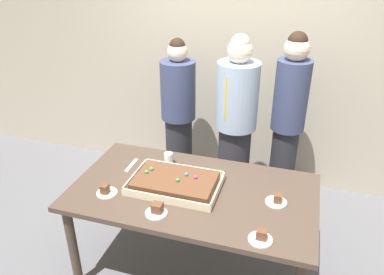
{
  "coord_description": "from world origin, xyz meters",
  "views": [
    {
      "loc": [
        0.67,
        -2.19,
        2.39
      ],
      "look_at": [
        -0.06,
        0.15,
        1.13
      ],
      "focal_mm": 35.39,
      "sensor_mm": 36.0,
      "label": 1
    }
  ],
  "objects_px": {
    "plated_slice_near_right": "(106,191)",
    "plated_slice_far_left": "(261,237)",
    "person_striped_tie_right": "(179,117)",
    "plated_slice_near_left": "(157,210)",
    "person_serving_front": "(235,128)",
    "person_green_shirt_behind": "(288,122)",
    "drink_cup_nearest": "(168,159)",
    "sheet_cake": "(175,182)",
    "plated_slice_far_right": "(277,200)",
    "cake_server_utensil": "(132,165)",
    "party_table": "(193,199)"
  },
  "relations": [
    {
      "from": "sheet_cake",
      "to": "person_serving_front",
      "type": "distance_m",
      "value": 0.91
    },
    {
      "from": "plated_slice_far_right",
      "to": "person_striped_tie_right",
      "type": "height_order",
      "value": "person_striped_tie_right"
    },
    {
      "from": "person_striped_tie_right",
      "to": "sheet_cake",
      "type": "bearing_deg",
      "value": -0.01
    },
    {
      "from": "sheet_cake",
      "to": "plated_slice_near_left",
      "type": "distance_m",
      "value": 0.33
    },
    {
      "from": "party_table",
      "to": "cake_server_utensil",
      "type": "distance_m",
      "value": 0.61
    },
    {
      "from": "sheet_cake",
      "to": "cake_server_utensil",
      "type": "xyz_separation_m",
      "value": [
        -0.44,
        0.18,
        -0.03
      ]
    },
    {
      "from": "plated_slice_near_right",
      "to": "cake_server_utensil",
      "type": "height_order",
      "value": "plated_slice_near_right"
    },
    {
      "from": "plated_slice_near_right",
      "to": "plated_slice_far_left",
      "type": "height_order",
      "value": "plated_slice_near_right"
    },
    {
      "from": "person_green_shirt_behind",
      "to": "person_striped_tie_right",
      "type": "relative_size",
      "value": 1.08
    },
    {
      "from": "plated_slice_near_right",
      "to": "plated_slice_far_left",
      "type": "xyz_separation_m",
      "value": [
        1.13,
        -0.15,
        0.0
      ]
    },
    {
      "from": "party_table",
      "to": "drink_cup_nearest",
      "type": "relative_size",
      "value": 17.8
    },
    {
      "from": "plated_slice_far_right",
      "to": "drink_cup_nearest",
      "type": "bearing_deg",
      "value": 163.64
    },
    {
      "from": "person_green_shirt_behind",
      "to": "drink_cup_nearest",
      "type": "bearing_deg",
      "value": -14.69
    },
    {
      "from": "plated_slice_near_left",
      "to": "cake_server_utensil",
      "type": "xyz_separation_m",
      "value": [
        -0.43,
        0.51,
        -0.02
      ]
    },
    {
      "from": "drink_cup_nearest",
      "to": "plated_slice_near_right",
      "type": "bearing_deg",
      "value": -118.52
    },
    {
      "from": "drink_cup_nearest",
      "to": "person_striped_tie_right",
      "type": "bearing_deg",
      "value": 103.36
    },
    {
      "from": "plated_slice_far_left",
      "to": "cake_server_utensil",
      "type": "distance_m",
      "value": 1.26
    },
    {
      "from": "plated_slice_far_right",
      "to": "person_serving_front",
      "type": "height_order",
      "value": "person_serving_front"
    },
    {
      "from": "person_green_shirt_behind",
      "to": "cake_server_utensil",
      "type": "bearing_deg",
      "value": -18.6
    },
    {
      "from": "plated_slice_near_right",
      "to": "plated_slice_far_left",
      "type": "distance_m",
      "value": 1.14
    },
    {
      "from": "plated_slice_far_left",
      "to": "plated_slice_far_right",
      "type": "height_order",
      "value": "same"
    },
    {
      "from": "plated_slice_far_left",
      "to": "person_green_shirt_behind",
      "type": "relative_size",
      "value": 0.09
    },
    {
      "from": "plated_slice_far_left",
      "to": "cake_server_utensil",
      "type": "bearing_deg",
      "value": 153.7
    },
    {
      "from": "party_table",
      "to": "drink_cup_nearest",
      "type": "bearing_deg",
      "value": 135.89
    },
    {
      "from": "person_green_shirt_behind",
      "to": "person_striped_tie_right",
      "type": "distance_m",
      "value": 1.07
    },
    {
      "from": "plated_slice_near_right",
      "to": "sheet_cake",
      "type": "bearing_deg",
      "value": 27.5
    },
    {
      "from": "plated_slice_near_left",
      "to": "person_green_shirt_behind",
      "type": "height_order",
      "value": "person_green_shirt_behind"
    },
    {
      "from": "person_serving_front",
      "to": "person_green_shirt_behind",
      "type": "xyz_separation_m",
      "value": [
        0.44,
        0.2,
        0.03
      ]
    },
    {
      "from": "plated_slice_far_left",
      "to": "drink_cup_nearest",
      "type": "relative_size",
      "value": 1.5
    },
    {
      "from": "plated_slice_near_left",
      "to": "plated_slice_far_right",
      "type": "bearing_deg",
      "value": 25.34
    },
    {
      "from": "plated_slice_near_right",
      "to": "plated_slice_far_right",
      "type": "bearing_deg",
      "value": 12.3
    },
    {
      "from": "drink_cup_nearest",
      "to": "person_green_shirt_behind",
      "type": "height_order",
      "value": "person_green_shirt_behind"
    },
    {
      "from": "person_striped_tie_right",
      "to": "plated_slice_near_right",
      "type": "bearing_deg",
      "value": -22.09
    },
    {
      "from": "person_striped_tie_right",
      "to": "person_green_shirt_behind",
      "type": "bearing_deg",
      "value": 71.17
    },
    {
      "from": "plated_slice_near_left",
      "to": "drink_cup_nearest",
      "type": "relative_size",
      "value": 1.5
    },
    {
      "from": "cake_server_utensil",
      "to": "person_serving_front",
      "type": "bearing_deg",
      "value": 44.21
    },
    {
      "from": "cake_server_utensil",
      "to": "person_green_shirt_behind",
      "type": "distance_m",
      "value": 1.46
    },
    {
      "from": "party_table",
      "to": "person_green_shirt_behind",
      "type": "height_order",
      "value": "person_green_shirt_behind"
    },
    {
      "from": "sheet_cake",
      "to": "plated_slice_near_left",
      "type": "xyz_separation_m",
      "value": [
        -0.01,
        -0.33,
        -0.01
      ]
    },
    {
      "from": "party_table",
      "to": "plated_slice_far_left",
      "type": "height_order",
      "value": "plated_slice_far_left"
    },
    {
      "from": "plated_slice_far_right",
      "to": "person_striped_tie_right",
      "type": "distance_m",
      "value": 1.52
    },
    {
      "from": "cake_server_utensil",
      "to": "person_green_shirt_behind",
      "type": "relative_size",
      "value": 0.11
    },
    {
      "from": "sheet_cake",
      "to": "plated_slice_far_right",
      "type": "relative_size",
      "value": 4.39
    },
    {
      "from": "plated_slice_near_left",
      "to": "person_serving_front",
      "type": "bearing_deg",
      "value": 76.66
    },
    {
      "from": "drink_cup_nearest",
      "to": "person_striped_tie_right",
      "type": "xyz_separation_m",
      "value": [
        -0.19,
        0.79,
        0.01
      ]
    },
    {
      "from": "party_table",
      "to": "plated_slice_far_left",
      "type": "relative_size",
      "value": 11.87
    },
    {
      "from": "sheet_cake",
      "to": "drink_cup_nearest",
      "type": "relative_size",
      "value": 6.58
    },
    {
      "from": "cake_server_utensil",
      "to": "person_serving_front",
      "type": "xyz_separation_m",
      "value": [
        0.71,
        0.69,
        0.12
      ]
    },
    {
      "from": "sheet_cake",
      "to": "person_serving_front",
      "type": "relative_size",
      "value": 0.38
    },
    {
      "from": "plated_slice_far_right",
      "to": "cake_server_utensil",
      "type": "relative_size",
      "value": 0.75
    }
  ]
}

